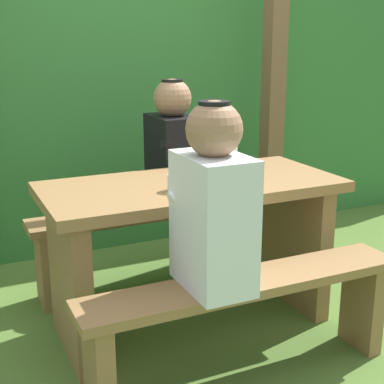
{
  "coord_description": "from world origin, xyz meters",
  "views": [
    {
      "loc": [
        -1.06,
        -2.28,
        1.39
      ],
      "look_at": [
        0.0,
        0.0,
        0.69
      ],
      "focal_mm": 51.76,
      "sensor_mm": 36.0,
      "label": 1
    }
  ],
  "objects_px": {
    "bench_near": "(246,308)",
    "bottle_left": "(231,158)",
    "drinking_glass": "(176,182)",
    "person_white_shirt": "(213,204)",
    "bench_far": "(154,231)",
    "picnic_table": "(192,229)",
    "bottle_right": "(201,163)",
    "person_black_coat": "(173,149)"
  },
  "relations": [
    {
      "from": "bench_near",
      "to": "bottle_left",
      "type": "bearing_deg",
      "value": 68.59
    },
    {
      "from": "drinking_glass",
      "to": "person_white_shirt",
      "type": "bearing_deg",
      "value": -93.39
    },
    {
      "from": "bench_far",
      "to": "person_white_shirt",
      "type": "relative_size",
      "value": 1.95
    },
    {
      "from": "picnic_table",
      "to": "bench_near",
      "type": "relative_size",
      "value": 1.0
    },
    {
      "from": "bottle_right",
      "to": "drinking_glass",
      "type": "bearing_deg",
      "value": -149.08
    },
    {
      "from": "picnic_table",
      "to": "person_black_coat",
      "type": "bearing_deg",
      "value": 76.43
    },
    {
      "from": "person_black_coat",
      "to": "bottle_left",
      "type": "distance_m",
      "value": 0.54
    },
    {
      "from": "picnic_table",
      "to": "bench_far",
      "type": "bearing_deg",
      "value": 90.0
    },
    {
      "from": "bench_far",
      "to": "bottle_left",
      "type": "bearing_deg",
      "value": -69.7
    },
    {
      "from": "person_white_shirt",
      "to": "bottle_right",
      "type": "height_order",
      "value": "person_white_shirt"
    },
    {
      "from": "bench_near",
      "to": "bottle_left",
      "type": "height_order",
      "value": "bottle_left"
    },
    {
      "from": "picnic_table",
      "to": "person_white_shirt",
      "type": "height_order",
      "value": "person_white_shirt"
    },
    {
      "from": "person_black_coat",
      "to": "bench_near",
      "type": "bearing_deg",
      "value": -96.86
    },
    {
      "from": "bench_far",
      "to": "bottle_right",
      "type": "height_order",
      "value": "bottle_right"
    },
    {
      "from": "bottle_left",
      "to": "bottle_right",
      "type": "distance_m",
      "value": 0.16
    },
    {
      "from": "bench_far",
      "to": "bottle_left",
      "type": "relative_size",
      "value": 5.74
    },
    {
      "from": "bench_far",
      "to": "person_black_coat",
      "type": "distance_m",
      "value": 0.48
    },
    {
      "from": "picnic_table",
      "to": "drinking_glass",
      "type": "distance_m",
      "value": 0.32
    },
    {
      "from": "drinking_glass",
      "to": "bottle_left",
      "type": "height_order",
      "value": "bottle_left"
    },
    {
      "from": "picnic_table",
      "to": "bench_near",
      "type": "bearing_deg",
      "value": -90.0
    },
    {
      "from": "bottle_left",
      "to": "bottle_right",
      "type": "xyz_separation_m",
      "value": [
        -0.16,
        0.0,
        -0.01
      ]
    },
    {
      "from": "drinking_glass",
      "to": "bench_far",
      "type": "bearing_deg",
      "value": 78.37
    },
    {
      "from": "bottle_left",
      "to": "person_black_coat",
      "type": "bearing_deg",
      "value": 97.84
    },
    {
      "from": "bench_near",
      "to": "bottle_right",
      "type": "distance_m",
      "value": 0.71
    },
    {
      "from": "picnic_table",
      "to": "bottle_left",
      "type": "xyz_separation_m",
      "value": [
        0.2,
        -0.02,
        0.34
      ]
    },
    {
      "from": "person_white_shirt",
      "to": "bench_near",
      "type": "bearing_deg",
      "value": -1.23
    },
    {
      "from": "bench_far",
      "to": "drinking_glass",
      "type": "distance_m",
      "value": 0.79
    },
    {
      "from": "person_white_shirt",
      "to": "drinking_glass",
      "type": "xyz_separation_m",
      "value": [
        0.02,
        0.4,
        -0.01
      ]
    },
    {
      "from": "person_black_coat",
      "to": "bottle_right",
      "type": "bearing_deg",
      "value": -99.2
    },
    {
      "from": "bench_near",
      "to": "picnic_table",
      "type": "bearing_deg",
      "value": 90.0
    },
    {
      "from": "bench_far",
      "to": "drinking_glass",
      "type": "height_order",
      "value": "drinking_glass"
    },
    {
      "from": "person_black_coat",
      "to": "drinking_glass",
      "type": "bearing_deg",
      "value": -112.02
    },
    {
      "from": "picnic_table",
      "to": "bench_far",
      "type": "distance_m",
      "value": 0.55
    },
    {
      "from": "person_black_coat",
      "to": "bottle_right",
      "type": "height_order",
      "value": "person_black_coat"
    },
    {
      "from": "drinking_glass",
      "to": "bottle_right",
      "type": "distance_m",
      "value": 0.2
    },
    {
      "from": "drinking_glass",
      "to": "bottle_right",
      "type": "xyz_separation_m",
      "value": [
        0.17,
        0.1,
        0.05
      ]
    },
    {
      "from": "bench_near",
      "to": "person_black_coat",
      "type": "distance_m",
      "value": 1.14
    },
    {
      "from": "person_white_shirt",
      "to": "bottle_right",
      "type": "xyz_separation_m",
      "value": [
        0.19,
        0.5,
        0.04
      ]
    },
    {
      "from": "person_black_coat",
      "to": "drinking_glass",
      "type": "height_order",
      "value": "person_black_coat"
    },
    {
      "from": "bench_near",
      "to": "drinking_glass",
      "type": "xyz_separation_m",
      "value": [
        -0.13,
        0.41,
        0.45
      ]
    },
    {
      "from": "bench_far",
      "to": "bottle_right",
      "type": "relative_size",
      "value": 6.3
    },
    {
      "from": "picnic_table",
      "to": "bench_far",
      "type": "height_order",
      "value": "picnic_table"
    }
  ]
}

